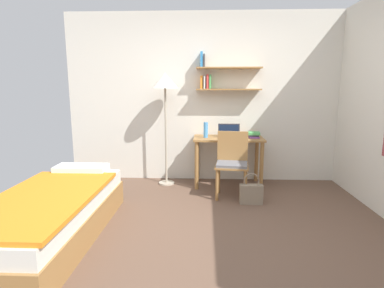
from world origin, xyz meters
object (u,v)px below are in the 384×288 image
at_px(standing_lamp, 165,87).
at_px(laptop, 229,134).
at_px(desk, 228,147).
at_px(desk_chair, 232,161).
at_px(book_stack, 254,135).
at_px(handbag, 251,193).
at_px(bed, 51,215).
at_px(water_bottle, 206,130).

xyz_separation_m(standing_lamp, laptop, (0.95, -0.02, -0.69)).
distance_m(desk, desk_chair, 0.51).
height_order(book_stack, handbag, book_stack).
bearing_deg(bed, book_stack, 39.27).
bearing_deg(handbag, desk, 107.81).
bearing_deg(desk_chair, handbag, -50.43).
height_order(desk_chair, handbag, desk_chair).
height_order(desk, laptop, laptop).
bearing_deg(standing_lamp, water_bottle, -3.98).
distance_m(desk, handbag, 0.93).
distance_m(desk_chair, laptop, 0.57).
distance_m(desk_chair, water_bottle, 0.69).
height_order(bed, handbag, bed).
height_order(standing_lamp, water_bottle, standing_lamp).
bearing_deg(water_bottle, handbag, -51.65).
xyz_separation_m(water_bottle, handbag, (0.59, -0.74, -0.71)).
bearing_deg(water_bottle, desk_chair, -52.40).
distance_m(bed, desk, 2.60).
height_order(desk, handbag, desk).
height_order(bed, desk_chair, desk_chair).
bearing_deg(laptop, standing_lamp, 178.98).
bearing_deg(handbag, book_stack, 80.94).
height_order(desk_chair, laptop, laptop).
xyz_separation_m(desk, laptop, (0.01, -0.01, 0.19)).
height_order(desk_chair, book_stack, desk_chair).
distance_m(bed, laptop, 2.63).
bearing_deg(book_stack, laptop, -175.65).
height_order(standing_lamp, handbag, standing_lamp).
bearing_deg(bed, handbag, 26.00).
xyz_separation_m(desk_chair, water_bottle, (-0.36, 0.47, 0.36)).
bearing_deg(book_stack, desk, -176.68).
distance_m(bed, handbag, 2.33).
bearing_deg(desk_chair, book_stack, 55.55).
xyz_separation_m(desk, water_bottle, (-0.34, -0.03, 0.26)).
relative_size(bed, handbag, 5.10).
distance_m(standing_lamp, book_stack, 1.49).
relative_size(desk, laptop, 3.14).
bearing_deg(desk_chair, laptop, 91.34).
relative_size(desk_chair, handbag, 2.19).
height_order(laptop, water_bottle, water_bottle).
distance_m(water_bottle, handbag, 1.18).
distance_m(bed, book_stack, 2.92).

